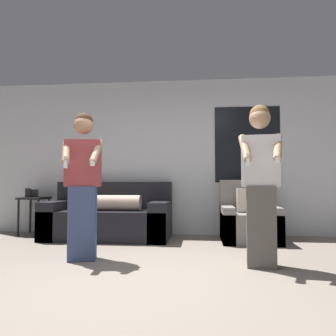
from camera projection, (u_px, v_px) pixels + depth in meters
The scene contains 7 objects.
ground_plane at pixel (141, 283), 2.91m from camera, with size 14.00×14.00×0.00m, color slate.
wall_back at pixel (172, 157), 5.76m from camera, with size 6.88×0.07×2.70m.
couch at pixel (109, 218), 5.29m from camera, with size 1.97×0.97×0.91m.
armchair at pixel (249, 220), 5.03m from camera, with size 0.85×0.86×0.94m.
side_table at pixel (34, 203), 5.67m from camera, with size 0.43×0.47×0.80m.
person_left at pixel (83, 184), 3.81m from camera, with size 0.48×0.52×1.72m.
person_right at pixel (261, 183), 3.49m from camera, with size 0.46×0.51×1.73m.
Camera 1 is at (0.54, -2.91, 0.89)m, focal length 35.00 mm.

